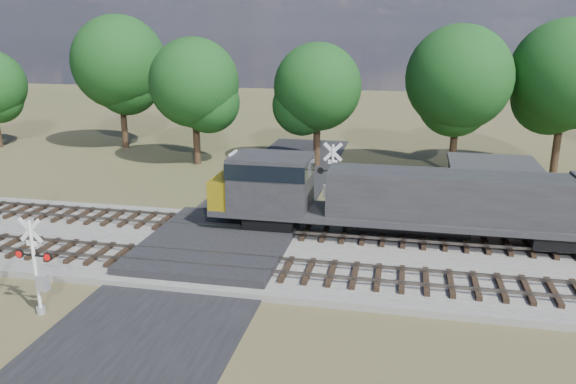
# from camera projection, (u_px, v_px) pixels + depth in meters

# --- Properties ---
(ground) EXTENTS (160.00, 160.00, 0.00)m
(ground) POSITION_uv_depth(u_px,v_px,m) (215.00, 253.00, 27.48)
(ground) COLOR #474E2A
(ground) RESTS_ON ground
(ballast_bed) EXTENTS (140.00, 10.00, 0.30)m
(ballast_bed) POSITION_uv_depth(u_px,v_px,m) (424.00, 263.00, 25.96)
(ballast_bed) COLOR gray
(ballast_bed) RESTS_ON ground
(road) EXTENTS (7.00, 60.00, 0.08)m
(road) POSITION_uv_depth(u_px,v_px,m) (215.00, 253.00, 27.47)
(road) COLOR black
(road) RESTS_ON ground
(crossing_panel) EXTENTS (7.00, 9.00, 0.62)m
(crossing_panel) POSITION_uv_depth(u_px,v_px,m) (218.00, 244.00, 27.87)
(crossing_panel) COLOR #262628
(crossing_panel) RESTS_ON ground
(track_near) EXTENTS (140.00, 2.60, 0.33)m
(track_near) POSITION_uv_depth(u_px,v_px,m) (267.00, 267.00, 24.88)
(track_near) COLOR black
(track_near) RESTS_ON ballast_bed
(track_far) EXTENTS (140.00, 2.60, 0.33)m
(track_far) POSITION_uv_depth(u_px,v_px,m) (290.00, 229.00, 29.58)
(track_far) COLOR black
(track_far) RESTS_ON ballast_bed
(crossing_signal_near) EXTENTS (1.58, 0.34, 3.91)m
(crossing_signal_near) POSITION_uv_depth(u_px,v_px,m) (38.00, 275.00, 21.18)
(crossing_signal_near) COLOR silver
(crossing_signal_near) RESTS_ON ground
(crossing_signal_far) EXTENTS (1.77, 0.39, 4.40)m
(crossing_signal_far) POSITION_uv_depth(u_px,v_px,m) (331.00, 186.00, 32.63)
(crossing_signal_far) COLOR silver
(crossing_signal_far) RESTS_ON ground
(equipment_shed) EXTENTS (4.97, 4.97, 3.34)m
(equipment_shed) POSITION_uv_depth(u_px,v_px,m) (491.00, 190.00, 32.14)
(equipment_shed) COLOR #4C3120
(equipment_shed) RESTS_ON ground
(treeline) EXTENTS (80.07, 12.68, 11.95)m
(treeline) POSITION_uv_depth(u_px,v_px,m) (411.00, 78.00, 42.85)
(treeline) COLOR black
(treeline) RESTS_ON ground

